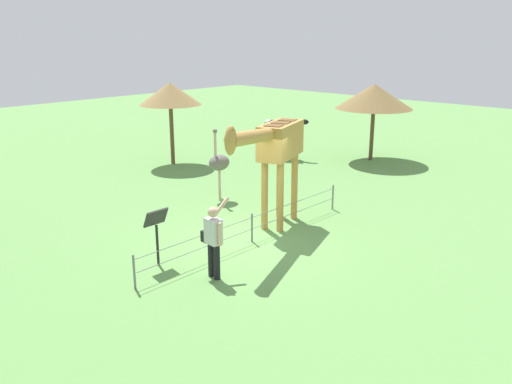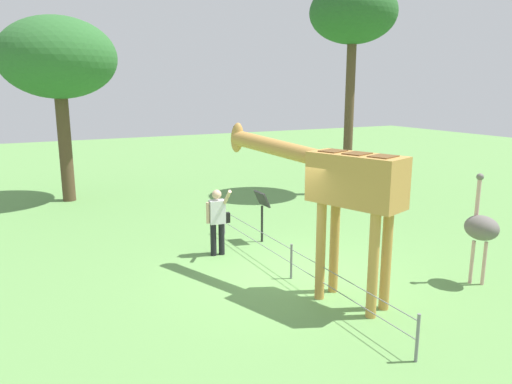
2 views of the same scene
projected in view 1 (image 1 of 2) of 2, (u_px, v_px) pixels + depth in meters
ground_plane at (250, 241)px, 13.44m from camera, size 60.00×60.00×0.00m
giraffe at (276, 147)px, 13.76m from camera, size 3.94×1.76×3.17m
visitor at (213, 238)px, 11.19m from camera, size 0.70×0.59×1.67m
zebra at (281, 130)px, 22.09m from camera, size 1.12×1.74×1.66m
ostrich at (219, 163)px, 16.50m from camera, size 0.70×0.56×2.25m
shade_hut_near at (374, 96)px, 21.31m from camera, size 3.08×3.08×3.09m
shade_hut_far at (170, 94)px, 20.65m from camera, size 2.40×2.40×3.21m
info_sign at (156, 225)px, 11.79m from camera, size 0.56×0.21×1.32m
wire_fence at (252, 226)px, 13.28m from camera, size 7.05×0.05×0.75m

